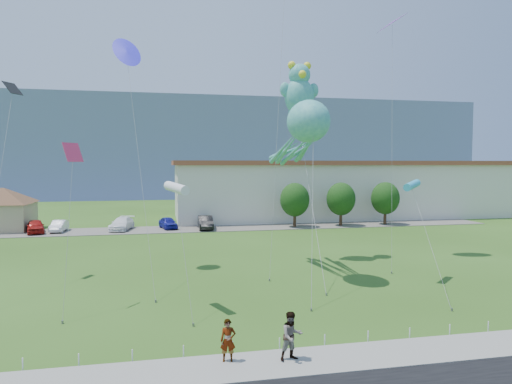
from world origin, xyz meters
TOP-DOWN VIEW (x-y plane):
  - ground at (0.00, 0.00)m, footprint 160.00×160.00m
  - sidewalk at (0.00, -2.75)m, footprint 80.00×2.50m
  - parking_strip at (0.00, 35.00)m, footprint 70.00×6.00m
  - hill_ridge at (0.00, 120.00)m, footprint 160.00×50.00m
  - pavilion at (-24.00, 38.00)m, footprint 9.20×9.20m
  - warehouse at (26.00, 44.00)m, footprint 61.00×15.00m
  - rope_fence at (0.00, -1.30)m, footprint 26.05×0.05m
  - tree_near at (10.00, 34.00)m, footprint 3.60×3.60m
  - tree_mid at (16.00, 34.00)m, footprint 3.60×3.60m
  - tree_far at (22.00, 34.00)m, footprint 3.60×3.60m
  - pedestrian_left at (-3.32, -2.22)m, footprint 0.65×0.48m
  - pedestrian_right at (-0.85, -2.60)m, footprint 1.05×0.89m
  - parked_car_red at (-19.80, 34.99)m, footprint 2.84×4.67m
  - parked_car_silver at (-17.46, 35.59)m, footprint 1.49×3.95m
  - parked_car_white at (-10.55, 35.54)m, footprint 2.96×5.26m
  - parked_car_blue at (-5.22, 35.64)m, footprint 2.51×4.24m
  - parked_car_black at (-0.88, 34.39)m, footprint 1.75×4.75m
  - octopus_kite at (3.65, 10.36)m, footprint 3.20×12.31m
  - teddy_bear_kite at (5.10, 16.17)m, footprint 3.22×11.54m
  - small_kite_blue at (-8.19, 15.33)m, footprint 2.97×9.93m
  - small_kite_purple at (13.00, 15.95)m, footprint 3.93×6.93m
  - small_kite_pink at (-10.50, 6.41)m, footprint 1.29×3.58m
  - small_kite_black at (-15.50, 13.08)m, footprint 1.29×9.26m
  - small_kite_cyan at (10.41, 7.94)m, footprint 1.52×7.46m
  - small_kite_white at (-5.04, 4.98)m, footprint 0.96×4.00m

SIDE VIEW (x-z plane):
  - ground at x=0.00m, z-range 0.00..0.00m
  - parking_strip at x=0.00m, z-range 0.00..0.06m
  - sidewalk at x=0.00m, z-range 0.00..0.10m
  - rope_fence at x=0.00m, z-range 0.00..0.50m
  - parked_car_silver at x=-17.46m, z-range 0.06..1.35m
  - parked_car_blue at x=-5.22m, z-range 0.06..1.41m
  - parked_car_white at x=-10.55m, z-range 0.06..1.50m
  - parked_car_red at x=-19.80m, z-range 0.06..1.55m
  - parked_car_black at x=-0.88m, z-range 0.06..1.61m
  - pedestrian_left at x=-3.32m, z-range 0.10..1.76m
  - pedestrian_right at x=-0.85m, z-range 0.10..2.02m
  - pavilion at x=-24.00m, z-range 0.52..5.52m
  - tree_near at x=10.00m, z-range 0.65..6.12m
  - tree_mid at x=16.00m, z-range 0.65..6.12m
  - tree_far at x=22.00m, z-range 0.65..6.12m
  - warehouse at x=26.00m, z-range 0.02..8.22m
  - small_kite_cyan at x=10.41m, z-range 2.93..9.75m
  - small_kite_white at x=-5.04m, z-range 3.00..9.96m
  - small_kite_pink at x=-10.50m, z-range 3.20..12.05m
  - octopus_kite at x=3.65m, z-range 3.94..15.90m
  - small_kite_black at x=-15.50m, z-range 4.57..17.87m
  - hill_ridge at x=0.00m, z-range 0.00..25.00m
  - teddy_bear_kite at x=5.10m, z-range 5.56..21.54m
  - small_kite_blue at x=-8.19m, z-range 7.25..23.90m
  - small_kite_purple at x=13.00m, z-range 8.89..29.08m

